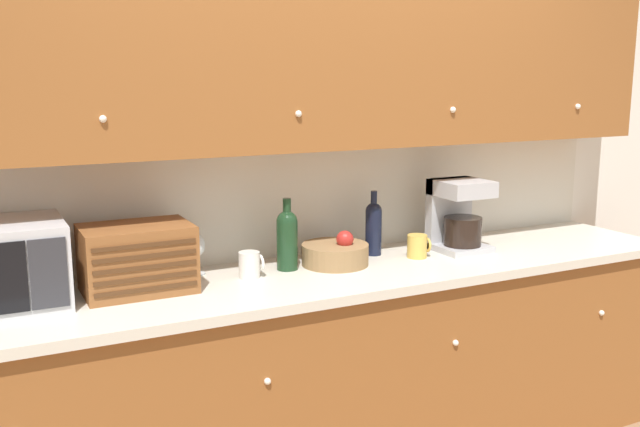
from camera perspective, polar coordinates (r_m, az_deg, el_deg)
The scene contains 12 objects.
wall_back at distance 3.26m, azimuth -1.99°, elevation 3.33°, with size 5.80×0.06×2.60m.
counter_unit at distance 3.18m, azimuth 0.79°, elevation -12.57°, with size 3.42×0.66×0.92m.
backsplash_panel at distance 3.24m, azimuth -1.71°, elevation 1.09°, with size 3.40×0.01×0.51m.
upper_cabinets at distance 3.12m, azimuth 2.36°, elevation 13.30°, with size 3.40×0.37×0.87m.
bread_box at distance 2.80m, azimuth -14.42°, elevation -3.50°, with size 0.41×0.29×0.26m.
wine_glass at distance 2.98m, azimuth -9.85°, elevation -2.65°, with size 0.07×0.07×0.17m.
mug at distance 2.92m, azimuth -5.62°, elevation -4.10°, with size 0.10×0.09×0.11m.
wine_bottle at distance 3.01m, azimuth -2.65°, elevation -1.91°, with size 0.09×0.09×0.31m.
fruit_basket at distance 3.10m, azimuth 1.25°, elevation -3.23°, with size 0.29×0.29×0.15m.
second_wine_bottle at distance 3.27m, azimuth 4.30°, elevation -1.00°, with size 0.08×0.08×0.30m.
mug_blue_second at distance 3.26m, azimuth 7.82°, elevation -2.60°, with size 0.10×0.09×0.10m.
coffee_maker at distance 3.41m, azimuth 10.97°, elevation -0.12°, with size 0.23×0.24×0.33m.
Camera 1 is at (-1.35, -2.90, 1.73)m, focal length 40.00 mm.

